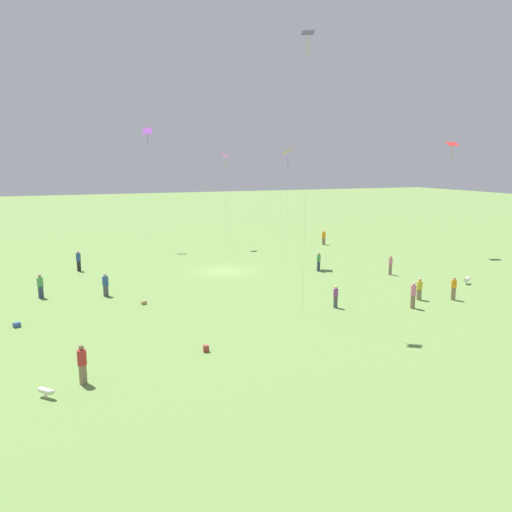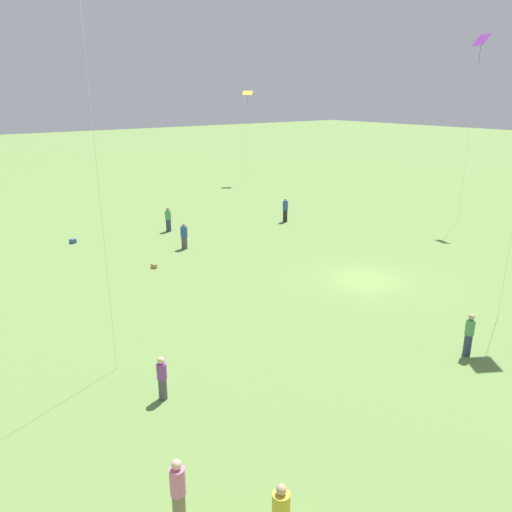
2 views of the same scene
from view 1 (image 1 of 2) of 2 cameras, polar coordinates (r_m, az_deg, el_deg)
ground_plane at (r=45.99m, az=-3.55°, el=-1.73°), size 240.00×240.00×0.00m
person_0 at (r=38.98m, az=21.66°, el=-3.46°), size 0.47×0.47×1.72m
person_1 at (r=46.03m, az=7.17°, el=-0.65°), size 0.49×0.49×1.77m
person_2 at (r=34.75m, az=9.09°, el=-4.60°), size 0.42×0.42×1.57m
person_3 at (r=38.16m, az=18.17°, el=-3.63°), size 0.57×0.57×1.61m
person_4 at (r=45.84m, az=15.12°, el=-1.00°), size 0.42×0.42×1.74m
person_5 at (r=40.01m, az=-23.42°, el=-3.20°), size 0.56×0.56×1.79m
person_6 at (r=24.24m, az=-19.23°, el=-11.64°), size 0.53×0.53×1.84m
person_7 at (r=48.53m, az=-19.62°, el=-0.54°), size 0.56×0.56×1.91m
person_8 at (r=35.81m, az=17.52°, el=-4.29°), size 0.48×0.48×1.84m
person_10 at (r=61.02m, az=7.74°, el=2.10°), size 0.54×0.54×1.77m
person_11 at (r=38.90m, az=-16.82°, el=-3.19°), size 0.56×0.56×1.74m
kite_0 at (r=32.37m, az=5.92°, el=21.79°), size 0.98×0.95×17.67m
kite_1 at (r=58.83m, az=-3.57°, el=10.96°), size 1.12×1.13×10.81m
kite_2 at (r=59.23m, az=-12.31°, el=13.28°), size 1.15×0.93×13.70m
kite_3 at (r=58.05m, az=21.51°, el=11.48°), size 1.40×1.36×11.97m
kite_6 at (r=48.67m, az=3.67°, el=11.45°), size 1.39×1.42×11.11m
dog_0 at (r=44.49m, az=22.98°, el=-2.49°), size 0.84×0.62×0.58m
dog_1 at (r=23.64m, az=-22.80°, el=-14.07°), size 0.69×0.72×0.46m
picnic_bag_0 at (r=26.92m, az=-5.73°, el=-10.49°), size 0.29×0.24×0.35m
picnic_bag_1 at (r=33.85m, az=-25.67°, el=-7.11°), size 0.48×0.44×0.29m
picnic_bag_2 at (r=36.12m, az=-12.67°, el=-5.24°), size 0.40×0.31×0.25m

